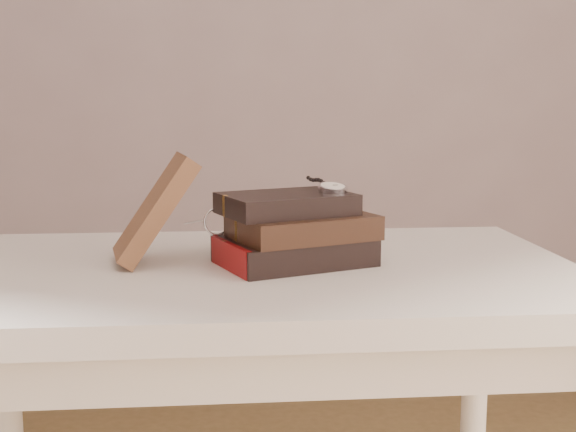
{
  "coord_description": "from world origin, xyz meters",
  "views": [
    {
      "loc": [
        -0.04,
        -0.78,
        1.0
      ],
      "look_at": [
        0.06,
        0.35,
        0.82
      ],
      "focal_mm": 46.92,
      "sensor_mm": 36.0,
      "label": 1
    }
  ],
  "objects": [
    {
      "name": "eyeglasses",
      "position": [
        -0.03,
        0.39,
        0.81
      ],
      "size": [
        0.12,
        0.13,
        0.04
      ],
      "color": "silver",
      "rests_on": "book_stack"
    },
    {
      "name": "pocket_watch",
      "position": [
        0.12,
        0.36,
        0.87
      ],
      "size": [
        0.06,
        0.15,
        0.02
      ],
      "color": "silver",
      "rests_on": "book_stack"
    },
    {
      "name": "table",
      "position": [
        0.0,
        0.35,
        0.66
      ],
      "size": [
        1.0,
        0.6,
        0.75
      ],
      "color": "beige",
      "rests_on": "ground"
    },
    {
      "name": "book_stack",
      "position": [
        0.07,
        0.35,
        0.8
      ],
      "size": [
        0.26,
        0.22,
        0.11
      ],
      "color": "black",
      "rests_on": "table"
    },
    {
      "name": "journal",
      "position": [
        -0.15,
        0.38,
        0.83
      ],
      "size": [
        0.15,
        0.14,
        0.17
      ],
      "primitive_type": "cube",
      "rotation": [
        0.0,
        0.61,
        0.18
      ],
      "color": "#492D1C",
      "rests_on": "table"
    }
  ]
}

